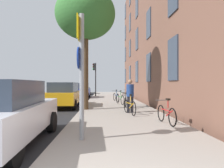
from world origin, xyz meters
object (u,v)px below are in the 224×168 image
object	(u,v)px
bicycle_2	(126,102)
bicycle_5	(127,95)
car_0	(3,112)
car_3	(83,89)
traffic_light	(95,73)
bicycle_0	(166,114)
car_1	(64,95)
sign_post	(81,66)
bicycle_4	(116,97)
pedestrian_0	(130,94)
tree_near	(85,15)
car_2	(81,90)
bicycle_3	(120,99)
bicycle_1	(130,106)

from	to	relation	value
bicycle_2	bicycle_5	world-z (taller)	bicycle_5
car_0	car_3	world-z (taller)	same
traffic_light	bicycle_0	bearing A→B (deg)	-79.10
traffic_light	car_1	size ratio (longest dim) A/B	0.85
sign_post	bicycle_2	bearing A→B (deg)	73.96
bicycle_4	car_1	xyz separation A→B (m)	(-3.56, -3.32, 0.36)
pedestrian_0	bicycle_0	bearing A→B (deg)	-72.77
tree_near	car_0	bearing A→B (deg)	-102.95
car_2	bicycle_2	bearing A→B (deg)	-69.39
bicycle_3	car_3	world-z (taller)	car_3
bicycle_2	bicycle_5	xyz separation A→B (m)	(0.88, 7.20, 0.03)
pedestrian_0	car_1	size ratio (longest dim) A/B	0.36
bicycle_0	bicycle_1	size ratio (longest dim) A/B	0.94
sign_post	car_3	distance (m)	25.02
bicycle_3	car_2	bearing A→B (deg)	115.32
tree_near	bicycle_4	distance (m)	7.49
car_1	bicycle_4	bearing A→B (deg)	42.96
pedestrian_0	bicycle_5	bearing A→B (deg)	84.29
bicycle_1	bicycle_3	bearing A→B (deg)	90.72
bicycle_0	car_0	xyz separation A→B (m)	(-4.69, -2.05, 0.37)
traffic_light	bicycle_4	world-z (taller)	traffic_light
bicycle_4	bicycle_5	size ratio (longest dim) A/B	0.93
pedestrian_0	bicycle_3	bearing A→B (deg)	92.05
tree_near	car_1	distance (m)	5.18
bicycle_1	car_2	world-z (taller)	car_2
bicycle_5	pedestrian_0	size ratio (longest dim) A/B	1.07
bicycle_4	car_3	xyz separation A→B (m)	(-4.01, 13.35, 0.36)
sign_post	car_3	bearing A→B (deg)	95.47
sign_post	bicycle_4	size ratio (longest dim) A/B	1.97
traffic_light	bicycle_2	distance (m)	12.27
bicycle_1	tree_near	bearing A→B (deg)	139.21
bicycle_3	bicycle_5	bearing A→B (deg)	77.55
bicycle_1	car_0	bearing A→B (deg)	-129.67
bicycle_5	pedestrian_0	world-z (taller)	pedestrian_0
sign_post	tree_near	distance (m)	7.12
sign_post	bicycle_5	distance (m)	14.29
tree_near	bicycle_2	bearing A→B (deg)	11.55
car_0	car_3	xyz separation A→B (m)	(-0.50, 25.00, -0.00)
bicycle_2	car_3	distance (m)	18.66
traffic_light	car_3	distance (m)	6.90
sign_post	tree_near	xyz separation A→B (m)	(-0.41, 6.25, 3.39)
bicycle_2	car_2	size ratio (longest dim) A/B	0.40
traffic_light	bicycle_3	bearing A→B (deg)	-77.20
car_0	car_1	size ratio (longest dim) A/B	0.99
car_2	car_3	world-z (taller)	same
bicycle_4	pedestrian_0	xyz separation A→B (m)	(0.28, -6.67, 0.57)
tree_near	car_0	distance (m)	7.96
sign_post	bicycle_4	world-z (taller)	sign_post
bicycle_1	pedestrian_0	world-z (taller)	pedestrian_0
bicycle_0	bicycle_1	bearing A→B (deg)	112.63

